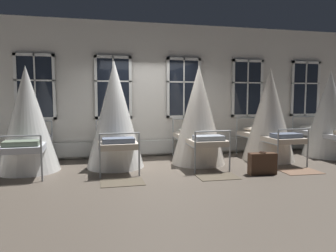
# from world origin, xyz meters

# --- Properties ---
(ground) EXTENTS (26.85, 26.85, 0.00)m
(ground) POSITION_xyz_m (0.00, 0.00, 0.00)
(ground) COLOR brown
(back_wall_with_windows) EXTENTS (14.42, 0.10, 3.51)m
(back_wall_with_windows) POSITION_xyz_m (0.00, 1.44, 1.75)
(back_wall_with_windows) COLOR silver
(back_wall_with_windows) RESTS_ON ground
(window_bank) EXTENTS (10.32, 0.10, 2.56)m
(window_bank) POSITION_xyz_m (-0.00, 1.32, 0.98)
(window_bank) COLOR black
(window_bank) RESTS_ON ground
(cot_second) EXTENTS (1.29, 2.00, 2.24)m
(cot_second) POSITION_xyz_m (-2.80, 0.26, 1.09)
(cot_second) COLOR #9EA3A8
(cot_second) RESTS_ON ground
(cot_third) EXTENTS (1.29, 2.00, 2.38)m
(cot_third) POSITION_xyz_m (-0.97, 0.25, 1.16)
(cot_third) COLOR #9EA3A8
(cot_third) RESTS_ON ground
(cot_fourth) EXTENTS (1.29, 1.98, 2.32)m
(cot_fourth) POSITION_xyz_m (0.98, 0.21, 1.13)
(cot_fourth) COLOR #9EA3A8
(cot_fourth) RESTS_ON ground
(cot_fifth) EXTENTS (1.29, 2.00, 2.29)m
(cot_fifth) POSITION_xyz_m (2.84, 0.19, 1.11)
(cot_fifth) COLOR #9EA3A8
(cot_fifth) RESTS_ON ground
(cot_sixth) EXTENTS (1.29, 1.99, 2.29)m
(cot_sixth) POSITION_xyz_m (4.64, 0.28, 1.11)
(cot_sixth) COLOR #9EA3A8
(cot_sixth) RESTS_ON ground
(rug_third) EXTENTS (0.80, 0.56, 0.01)m
(rug_third) POSITION_xyz_m (-0.94, -1.13, 0.01)
(rug_third) COLOR brown
(rug_third) RESTS_ON ground
(rug_fourth) EXTENTS (0.81, 0.58, 0.01)m
(rug_fourth) POSITION_xyz_m (0.94, -1.13, 0.01)
(rug_fourth) COLOR brown
(rug_fourth) RESTS_ON ground
(rug_fifth) EXTENTS (0.83, 0.60, 0.01)m
(rug_fifth) POSITION_xyz_m (2.81, -1.13, 0.01)
(rug_fifth) COLOR brown
(rug_fifth) RESTS_ON ground
(suitcase_dark) EXTENTS (0.57, 0.25, 0.47)m
(suitcase_dark) POSITION_xyz_m (1.91, -1.14, 0.22)
(suitcase_dark) COLOR #472D1E
(suitcase_dark) RESTS_ON ground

